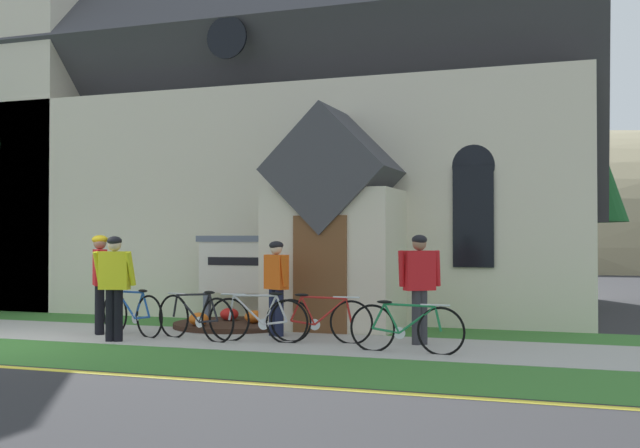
% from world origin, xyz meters
% --- Properties ---
extents(ground, '(140.00, 140.00, 0.00)m').
position_xyz_m(ground, '(0.00, 4.00, 0.00)').
color(ground, '#2B2B2D').
extents(sidewalk_slab, '(32.00, 2.48, 0.01)m').
position_xyz_m(sidewalk_slab, '(1.70, 1.78, 0.01)').
color(sidewalk_slab, '#A8A59E').
rests_on(sidewalk_slab, ground).
extents(grass_verge, '(32.00, 2.18, 0.01)m').
position_xyz_m(grass_verge, '(1.70, -0.55, 0.00)').
color(grass_verge, '#38722D').
rests_on(grass_verge, ground).
extents(church_lawn, '(24.00, 1.61, 0.01)m').
position_xyz_m(church_lawn, '(1.70, 3.83, 0.00)').
color(church_lawn, '#38722D').
rests_on(church_lawn, ground).
extents(curb_paint_stripe, '(28.00, 0.16, 0.01)m').
position_xyz_m(curb_paint_stripe, '(1.70, -1.79, 0.00)').
color(curb_paint_stripe, yellow).
rests_on(curb_paint_stripe, ground).
extents(church_building, '(15.08, 10.16, 13.32)m').
position_xyz_m(church_building, '(1.24, 8.53, 4.49)').
color(church_building, beige).
rests_on(church_building, ground).
extents(church_sign, '(2.25, 0.18, 1.74)m').
position_xyz_m(church_sign, '(2.48, 3.95, 1.14)').
color(church_sign, slate).
rests_on(church_sign, ground).
extents(flower_bed, '(2.32, 2.32, 0.34)m').
position_xyz_m(flower_bed, '(2.47, 3.36, 0.08)').
color(flower_bed, '#382319').
rests_on(flower_bed, ground).
extents(bicycle_black, '(1.73, 0.62, 0.85)m').
position_xyz_m(bicycle_black, '(2.68, 1.48, 0.39)').
color(bicycle_black, black).
rests_on(bicycle_black, ground).
extents(bicycle_white, '(1.73, 0.14, 0.81)m').
position_xyz_m(bicycle_white, '(4.75, 1.86, 0.37)').
color(bicycle_white, black).
rests_on(bicycle_white, ground).
extents(bicycle_orange, '(1.66, 0.73, 0.83)m').
position_xyz_m(bicycle_orange, '(1.33, 1.66, 0.39)').
color(bicycle_orange, black).
rests_on(bicycle_orange, ground).
extents(bicycle_silver, '(1.77, 0.16, 0.78)m').
position_xyz_m(bicycle_silver, '(6.31, 1.20, 0.37)').
color(bicycle_silver, black).
rests_on(bicycle_silver, ground).
extents(bicycle_red, '(1.73, 0.12, 0.84)m').
position_xyz_m(bicycle_red, '(3.77, 1.58, 0.38)').
color(bicycle_red, black).
rests_on(bicycle_red, ground).
extents(cyclist_in_red_jersey, '(0.67, 0.32, 1.73)m').
position_xyz_m(cyclist_in_red_jersey, '(1.53, 0.84, 1.02)').
color(cyclist_in_red_jersey, black).
rests_on(cyclist_in_red_jersey, ground).
extents(cyclist_in_orange_jersey, '(0.53, 0.52, 1.64)m').
position_xyz_m(cyclist_in_orange_jersey, '(3.76, 2.37, 0.96)').
color(cyclist_in_orange_jersey, '#191E38').
rests_on(cyclist_in_orange_jersey, ground).
extents(cyclist_in_white_jersey, '(0.60, 0.47, 1.75)m').
position_xyz_m(cyclist_in_white_jersey, '(6.32, 2.12, 1.04)').
color(cyclist_in_white_jersey, '#2D2D33').
rests_on(cyclist_in_white_jersey, ground).
extents(cyclist_in_green_jersey, '(0.47, 0.70, 1.75)m').
position_xyz_m(cyclist_in_green_jersey, '(0.74, 1.56, 1.04)').
color(cyclist_in_green_jersey, black).
rests_on(cyclist_in_green_jersey, ground).
extents(roadside_conifer, '(3.12, 3.12, 6.86)m').
position_xyz_m(roadside_conifer, '(8.18, 10.46, 4.46)').
color(roadside_conifer, '#4C3823').
rests_on(roadside_conifer, ground).
extents(distant_hill, '(91.53, 55.42, 19.37)m').
position_xyz_m(distant_hill, '(4.28, 55.73, 0.00)').
color(distant_hill, '#847A5B').
rests_on(distant_hill, ground).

